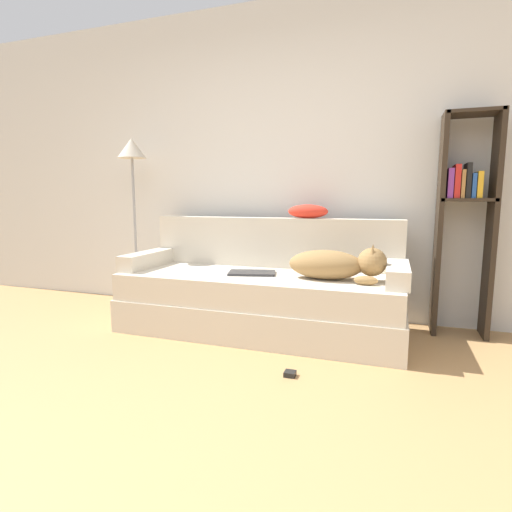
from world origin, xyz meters
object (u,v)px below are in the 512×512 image
(couch, at_px, (260,303))
(power_adapter, at_px, (290,374))
(floor_lamp, at_px, (132,167))
(throw_pillow, at_px, (308,211))
(laptop, at_px, (252,273))
(bookshelf, at_px, (465,211))
(dog, at_px, (336,264))

(couch, relative_size, power_adapter, 33.19)
(couch, xyz_separation_m, floor_lamp, (-1.33, 0.28, 1.09))
(couch, distance_m, throw_pillow, 0.84)
(couch, distance_m, laptop, 0.25)
(throw_pillow, relative_size, power_adapter, 5.09)
(bookshelf, xyz_separation_m, floor_lamp, (-2.79, -0.14, 0.38))
(dog, distance_m, throw_pillow, 0.62)
(couch, xyz_separation_m, dog, (0.59, -0.05, 0.35))
(couch, bearing_deg, power_adapter, -59.58)
(throw_pillow, relative_size, floor_lamp, 0.21)
(laptop, bearing_deg, bookshelf, 2.55)
(floor_lamp, relative_size, power_adapter, 24.23)
(laptop, xyz_separation_m, floor_lamp, (-1.28, 0.32, 0.85))
(floor_lamp, bearing_deg, dog, -9.86)
(power_adapter, bearing_deg, couch, 120.42)
(couch, distance_m, dog, 0.69)
(couch, relative_size, bookshelf, 1.31)
(throw_pillow, height_order, bookshelf, bookshelf)
(laptop, distance_m, power_adapter, 0.95)
(couch, bearing_deg, dog, -5.13)
(couch, height_order, bookshelf, bookshelf)
(couch, relative_size, throw_pillow, 6.53)
(dog, relative_size, laptop, 1.73)
(power_adapter, bearing_deg, throw_pillow, 97.05)
(floor_lamp, bearing_deg, throw_pillow, 2.80)
(couch, bearing_deg, floor_lamp, 168.08)
(throw_pillow, bearing_deg, floor_lamp, -177.20)
(couch, relative_size, dog, 3.15)
(throw_pillow, bearing_deg, power_adapter, -82.95)
(dog, height_order, power_adapter, dog)
(couch, bearing_deg, throw_pillow, 50.85)
(dog, bearing_deg, floor_lamp, 170.14)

